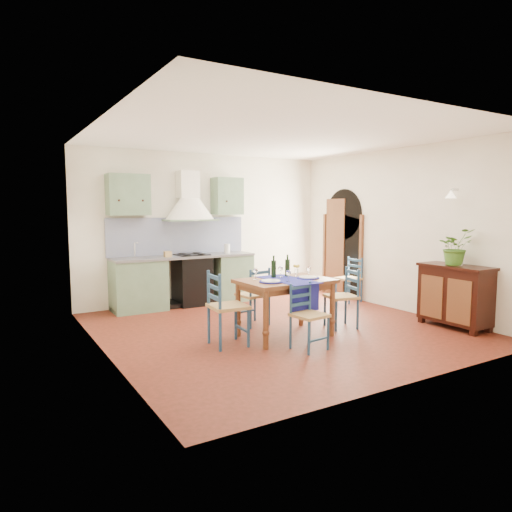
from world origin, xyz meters
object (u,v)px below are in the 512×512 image
Objects in this scene: sideboard at (455,294)px; potted_plant at (455,247)px; dining_table at (286,286)px; chair_near at (308,315)px.

sideboard is 1.94× the size of potted_plant.
potted_plant is (2.41, -0.88, 0.50)m from dining_table.
dining_table is 2.60m from sideboard.
sideboard reaches higher than chair_near.
potted_plant is (2.50, -0.26, 0.78)m from chair_near.
potted_plant reaches higher than chair_near.
potted_plant reaches higher than sideboard.
dining_table reaches higher than sideboard.
dining_table is 2.61m from potted_plant.
dining_table is 2.36× the size of potted_plant.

